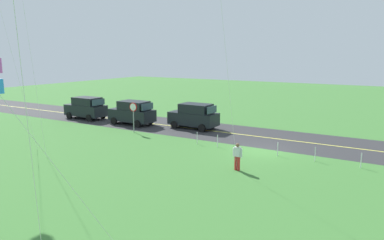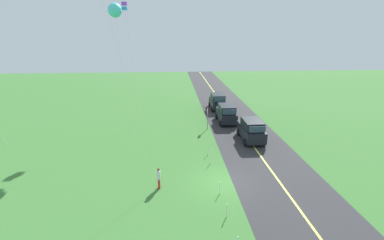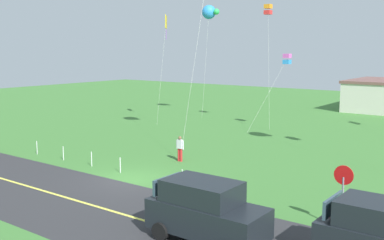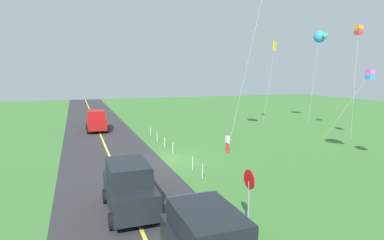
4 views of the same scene
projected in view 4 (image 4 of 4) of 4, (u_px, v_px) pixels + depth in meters
The scene contains 17 objects.
ground_plane at pixel (169, 160), 23.30m from camera, with size 120.00×120.00×0.10m, color #3D7533.
asphalt_road at pixel (113, 165), 21.94m from camera, with size 120.00×7.00×0.00m, color #2D2D30.
road_centre_stripe at pixel (113, 165), 21.94m from camera, with size 120.00×0.16×0.00m, color #E5E04C.
car_suv_foreground at pixel (129, 187), 14.38m from camera, with size 4.40×2.12×2.24m.
car_parked_west_far at pixel (96, 120), 34.82m from camera, with size 4.40×2.12×2.24m.
stop_sign at pixel (249, 189), 12.31m from camera, with size 0.76×0.08×2.56m.
person_adult_near at pixel (227, 142), 25.19m from camera, with size 0.58×0.22×1.60m.
kite_blue_mid at pixel (275, 48), 37.35m from camera, with size 0.60×1.61×10.07m.
kite_green_far at pixel (320, 37), 38.29m from camera, with size 1.90×1.78×11.32m.
kite_pink_drift at pixel (359, 30), 30.36m from camera, with size 1.23×1.31×10.77m.
kite_cyan_top at pixel (370, 75), 28.64m from camera, with size 2.32×3.27×6.58m.
fence_post_0 at pixel (151, 132), 32.04m from camera, with size 0.05×0.05×0.90m, color silver.
fence_post_1 at pixel (157, 137), 29.48m from camera, with size 0.05×0.05×0.90m, color silver.
fence_post_2 at pixel (165, 142), 27.02m from camera, with size 0.05×0.05×0.90m, color silver.
fence_post_3 at pixel (173, 149), 24.78m from camera, with size 0.05×0.05×0.90m, color silver.
fence_post_4 at pixel (193, 163), 20.64m from camera, with size 0.05×0.05×0.90m, color silver.
fence_post_5 at pixel (203, 171), 19.06m from camera, with size 0.05×0.05×0.90m, color silver.
Camera 4 is at (21.84, -6.22, 6.19)m, focal length 29.90 mm.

